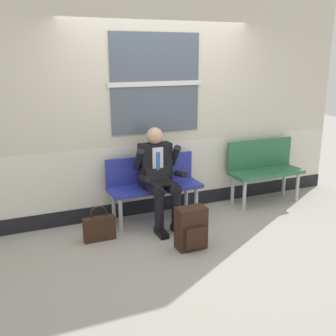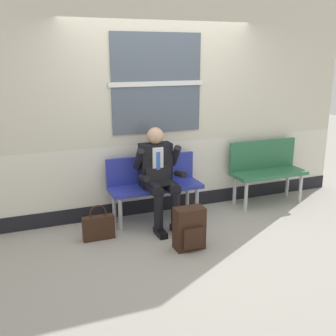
# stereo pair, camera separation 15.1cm
# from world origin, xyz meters

# --- Properties ---
(ground_plane) EXTENTS (18.00, 18.00, 0.00)m
(ground_plane) POSITION_xyz_m (0.00, 0.00, 0.00)
(ground_plane) COLOR #9E9991
(station_wall) EXTENTS (5.62, 0.16, 3.17)m
(station_wall) POSITION_xyz_m (-0.00, 0.67, 1.57)
(station_wall) COLOR beige
(station_wall) RESTS_ON ground
(bench_with_person) EXTENTS (1.19, 0.42, 0.83)m
(bench_with_person) POSITION_xyz_m (-0.18, 0.38, 0.50)
(bench_with_person) COLOR #28339E
(bench_with_person) RESTS_ON ground
(bench_empty) EXTENTS (1.08, 0.42, 0.90)m
(bench_empty) POSITION_xyz_m (1.54, 0.39, 0.52)
(bench_empty) COLOR #2D6B47
(bench_empty) RESTS_ON ground
(person_seated) EXTENTS (0.57, 0.70, 1.23)m
(person_seated) POSITION_xyz_m (-0.18, 0.19, 0.65)
(person_seated) COLOR black
(person_seated) RESTS_ON ground
(backpack) EXTENTS (0.33, 0.23, 0.48)m
(backpack) POSITION_xyz_m (-0.11, -0.57, 0.23)
(backpack) COLOR #331E14
(backpack) RESTS_ON ground
(handbag) EXTENTS (0.37, 0.10, 0.42)m
(handbag) POSITION_xyz_m (-1.00, 0.03, 0.15)
(handbag) COLOR #331E14
(handbag) RESTS_ON ground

